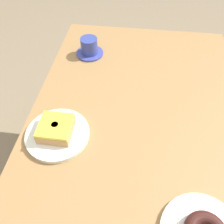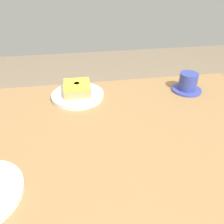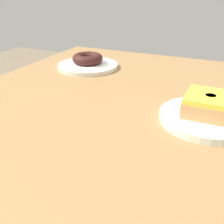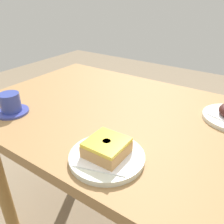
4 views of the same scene
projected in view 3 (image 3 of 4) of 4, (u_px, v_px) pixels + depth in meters
The scene contains 7 objects.
table at pixel (85, 153), 0.67m from camera, with size 1.22×0.77×0.72m.
plate_glazed_square at pixel (207, 118), 0.59m from camera, with size 0.21×0.21×0.02m, color silver.
napkin_glazed_square at pixel (208, 114), 0.59m from camera, with size 0.14×0.14×0.00m, color white.
donut_glazed_square at pixel (209, 104), 0.58m from camera, with size 0.10×0.10×0.04m.
plate_chocolate_ring at pixel (88, 66), 0.96m from camera, with size 0.21×0.21×0.01m, color silver.
napkin_chocolate_ring at pixel (88, 64), 0.95m from camera, with size 0.13×0.13×0.00m, color white.
donut_chocolate_ring at pixel (88, 59), 0.95m from camera, with size 0.10×0.10×0.03m, color #391915.
Camera 3 is at (0.48, 0.29, 1.00)m, focal length 44.03 mm.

